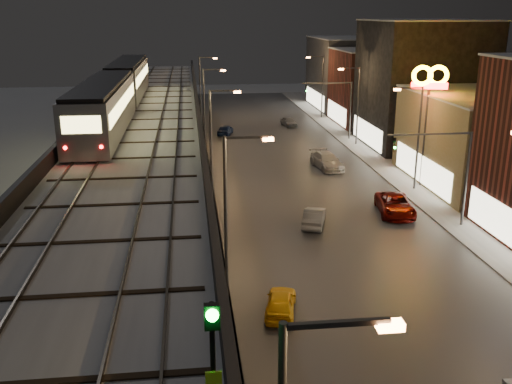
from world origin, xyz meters
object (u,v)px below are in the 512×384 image
car_near_white (314,218)px  car_onc_dark (395,205)px  car_taxi (281,303)px  subway_train (118,90)px  car_far_white (225,130)px  car_onc_red (289,122)px  rail_signal (213,342)px  car_onc_white (327,161)px

car_near_white → car_onc_dark: car_onc_dark is taller
car_taxi → car_near_white: car_near_white is taller
subway_train → car_onc_dark: (21.54, -11.43, -7.65)m
car_far_white → car_onc_dark: 33.21m
subway_train → car_far_white: bearing=62.0°
car_onc_red → car_near_white: bearing=-106.7°
subway_train → car_onc_red: (19.57, 24.64, -7.77)m
rail_signal → car_far_white: rail_signal is taller
car_near_white → car_onc_white: (4.67, 15.52, 0.11)m
car_taxi → car_far_white: 45.33m
rail_signal → car_onc_red: bearing=78.7°
rail_signal → car_taxi: (4.03, 16.00, -8.05)m
car_taxi → car_onc_dark: (11.12, 13.98, 0.13)m
car_onc_dark → car_onc_white: size_ratio=1.01×
car_near_white → car_onc_dark: 6.90m
car_onc_red → car_onc_dark: bearing=-96.5°
rail_signal → car_taxi: 18.36m
subway_train → car_onc_dark: bearing=-28.0°
rail_signal → car_onc_white: (13.12, 43.82, -7.91)m
car_taxi → car_onc_white: car_onc_white is taller
car_onc_white → car_onc_red: (0.05, 22.23, -0.14)m
rail_signal → car_taxi: bearing=75.9°
rail_signal → car_onc_white: size_ratio=0.55×
car_onc_white → car_onc_red: bearing=81.9°
car_taxi → car_near_white: 13.08m
car_far_white → car_onc_white: bearing=132.1°
car_far_white → car_onc_dark: car_onc_dark is taller
car_onc_dark → car_far_white: bearing=118.4°
subway_train → car_far_white: (10.59, 19.92, -7.74)m
car_far_white → car_onc_white: car_onc_white is taller
rail_signal → car_onc_white: 46.42m
car_near_white → car_far_white: 33.30m
subway_train → car_onc_dark: 25.56m
car_onc_red → subway_train: bearing=-138.1°
rail_signal → car_near_white: size_ratio=0.72×
car_onc_dark → subway_train: bearing=161.2°
car_near_white → car_onc_red: 38.04m
car_onc_dark → car_onc_white: (-2.02, 13.84, 0.02)m
car_far_white → rail_signal: bearing=101.1°
car_near_white → car_onc_white: bearing=-89.0°
car_near_white → car_onc_red: car_near_white is taller
rail_signal → car_near_white: (8.45, 28.31, -8.02)m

